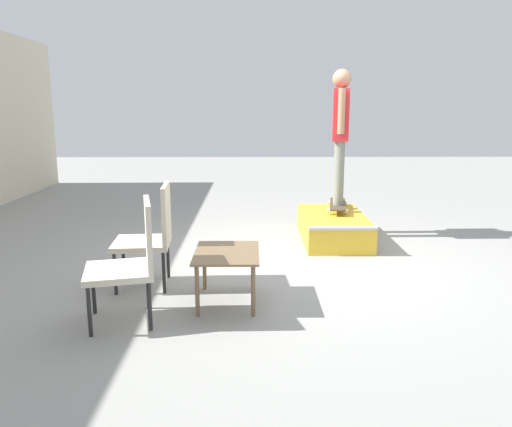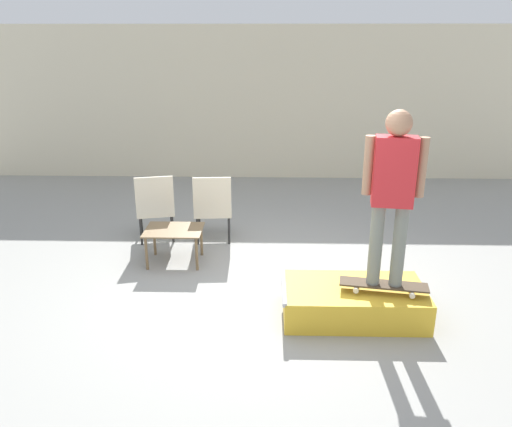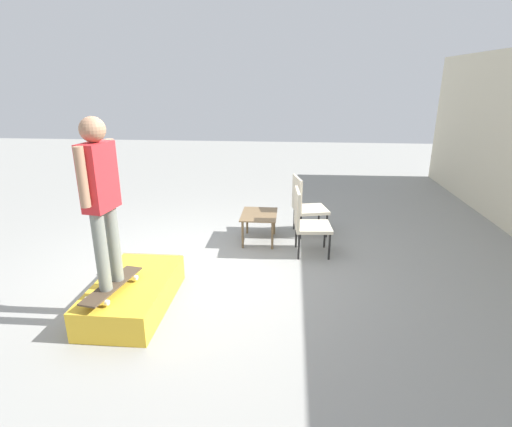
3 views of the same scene
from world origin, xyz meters
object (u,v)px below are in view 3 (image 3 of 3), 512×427
at_px(coffee_table, 259,218).
at_px(patio_chair_right, 306,220).
at_px(skate_ramp_box, 134,293).
at_px(skateboard_on_ramp, 112,285).
at_px(person_skater, 100,191).
at_px(patio_chair_left, 305,203).

distance_m(coffee_table, patio_chair_right, 0.85).
bearing_deg(skate_ramp_box, skateboard_on_ramp, -19.80).
height_order(person_skater, coffee_table, person_skater).
distance_m(person_skater, coffee_table, 2.93).
bearing_deg(skateboard_on_ramp, person_skater, 0.00).
xyz_separation_m(skateboard_on_ramp, person_skater, (0.00, 0.00, 1.03)).
height_order(skate_ramp_box, person_skater, person_skater).
height_order(skate_ramp_box, patio_chair_right, patio_chair_right).
bearing_deg(patio_chair_left, coffee_table, 104.84).
relative_size(skate_ramp_box, person_skater, 0.85).
bearing_deg(skateboard_on_ramp, patio_chair_right, 142.45).
bearing_deg(skate_ramp_box, patio_chair_left, 141.24).
bearing_deg(skateboard_on_ramp, coffee_table, 159.58).
bearing_deg(patio_chair_right, skate_ramp_box, 125.61).
relative_size(skateboard_on_ramp, patio_chair_right, 0.91).
xyz_separation_m(person_skater, coffee_table, (-2.37, 1.36, -1.06)).
relative_size(skateboard_on_ramp, patio_chair_left, 0.91).
bearing_deg(patio_chair_left, skate_ramp_box, 127.87).
bearing_deg(person_skater, patio_chair_left, 150.87).
bearing_deg(coffee_table, patio_chair_left, 118.21).
relative_size(skate_ramp_box, patio_chair_left, 1.51).
bearing_deg(skateboard_on_ramp, skate_ramp_box, 169.72).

